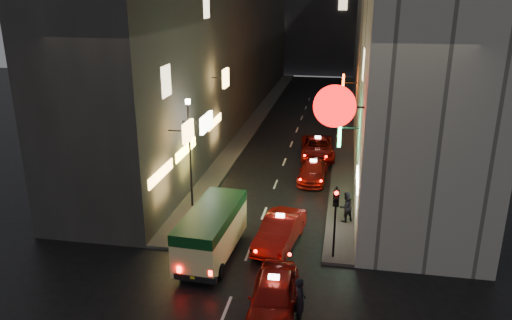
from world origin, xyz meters
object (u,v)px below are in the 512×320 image
Objects in this scene: minibus at (212,228)px; pedestrian_crossing at (300,297)px; lamp_post at (190,146)px; taxi_near at (274,294)px; traffic_light at (336,208)px.

minibus is 2.68× the size of pedestrian_crossing.
taxi_near is at bearing -56.00° from lamp_post.
lamp_post is (-6.07, 9.00, 2.82)m from taxi_near.
pedestrian_crossing is 11.99m from lamp_post.
taxi_near is at bearing -115.44° from traffic_light.
pedestrian_crossing is at bearing -102.91° from traffic_light.
minibus is at bearing -173.68° from traffic_light.
taxi_near is 5.26m from traffic_light.
minibus is 0.98× the size of taxi_near.
lamp_post is at bearing 151.09° from traffic_light.
minibus is at bearing 132.11° from taxi_near.
lamp_post is at bearing 124.00° from taxi_near.
taxi_near is 11.22m from lamp_post.
minibus reaches higher than pedestrian_crossing.
pedestrian_crossing is at bearing -42.41° from minibus.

